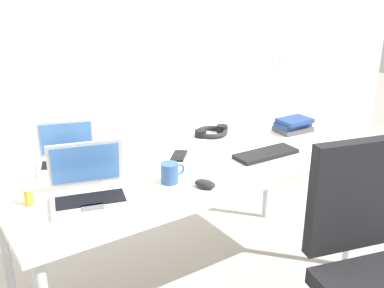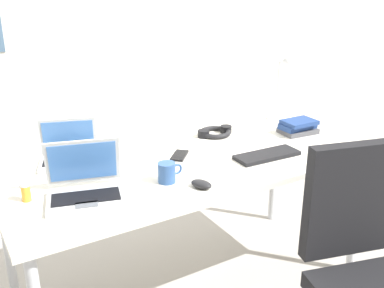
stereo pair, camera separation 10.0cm
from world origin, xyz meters
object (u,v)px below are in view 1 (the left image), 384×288
object	(u,v)px
computer_mouse	(205,184)
office_chair	(372,288)
coffee_mug	(170,173)
laptop_back_right	(89,190)
cell_phone	(179,156)
pill_bottle	(29,195)
external_keyboard	(266,154)
headphones	(212,132)
laptop_far_corner	(68,157)
desk_lamp	(276,87)
book_stack	(293,125)

from	to	relation	value
computer_mouse	office_chair	xyz separation A→B (m)	(0.43, -0.55, -0.36)
coffee_mug	laptop_back_right	bearing A→B (deg)	173.56
cell_phone	office_chair	distance (m)	1.02
cell_phone	pill_bottle	size ratio (longest dim) A/B	1.72
laptop_back_right	external_keyboard	distance (m)	0.90
headphones	office_chair	xyz separation A→B (m)	(0.01, -1.08, -0.36)
laptop_far_corner	office_chair	world-z (taller)	office_chair
laptop_far_corner	computer_mouse	world-z (taller)	laptop_far_corner
desk_lamp	laptop_far_corner	size ratio (longest dim) A/B	1.26
laptop_far_corner	book_stack	bearing A→B (deg)	-11.10
laptop_far_corner	coffee_mug	size ratio (longest dim) A/B	2.81
laptop_back_right	cell_phone	world-z (taller)	laptop_back_right
laptop_back_right	computer_mouse	distance (m)	0.47
book_stack	pill_bottle	bearing A→B (deg)	-177.81
headphones	office_chair	distance (m)	1.14
laptop_far_corner	headphones	bearing A→B (deg)	-1.66
cell_phone	office_chair	size ratio (longest dim) A/B	0.14
office_chair	laptop_back_right	bearing A→B (deg)	140.83
laptop_far_corner	laptop_back_right	bearing A→B (deg)	-97.04
laptop_back_right	coffee_mug	bearing A→B (deg)	-6.44
desk_lamp	laptop_back_right	world-z (taller)	desk_lamp
laptop_far_corner	computer_mouse	distance (m)	0.68
laptop_far_corner	external_keyboard	size ratio (longest dim) A/B	0.96
office_chair	desk_lamp	bearing A→B (deg)	66.10
desk_lamp	pill_bottle	size ratio (longest dim) A/B	5.07
desk_lamp	laptop_far_corner	world-z (taller)	desk_lamp
desk_lamp	laptop_far_corner	distance (m)	1.33
pill_bottle	book_stack	size ratio (longest dim) A/B	0.38
headphones	pill_bottle	size ratio (longest dim) A/B	2.71
computer_mouse	cell_phone	size ratio (longest dim) A/B	0.71
pill_bottle	laptop_back_right	bearing A→B (deg)	-23.68
headphones	pill_bottle	world-z (taller)	pill_bottle
laptop_back_right	cell_phone	bearing A→B (deg)	19.36
computer_mouse	headphones	distance (m)	0.68
cell_phone	laptop_far_corner	bearing A→B (deg)	-159.44
desk_lamp	cell_phone	bearing A→B (deg)	-165.84
office_chair	headphones	bearing A→B (deg)	90.68
desk_lamp	book_stack	size ratio (longest dim) A/B	1.91
external_keyboard	coffee_mug	world-z (taller)	coffee_mug
laptop_far_corner	computer_mouse	size ratio (longest dim) A/B	3.31
laptop_back_right	pill_bottle	size ratio (longest dim) A/B	4.51
laptop_back_right	office_chair	size ratio (longest dim) A/B	0.37
headphones	desk_lamp	bearing A→B (deg)	3.60
office_chair	external_keyboard	bearing A→B (deg)	88.01
computer_mouse	office_chair	distance (m)	0.79
external_keyboard	laptop_far_corner	bearing A→B (deg)	155.64
external_keyboard	office_chair	world-z (taller)	office_chair
cell_phone	headphones	xyz separation A→B (m)	(0.33, 0.18, 0.01)
laptop_back_right	computer_mouse	xyz separation A→B (m)	(0.44, -0.16, -0.03)
cell_phone	coffee_mug	distance (m)	0.30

